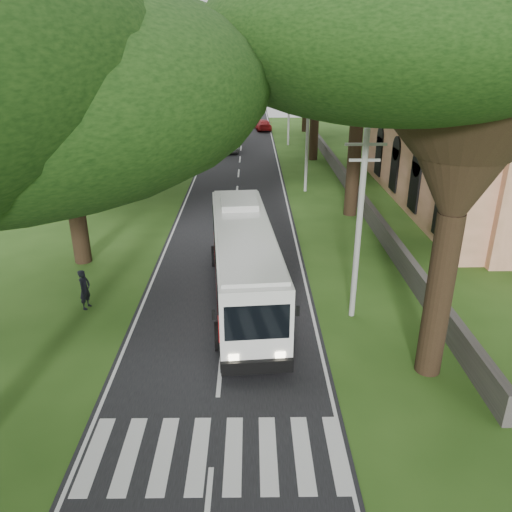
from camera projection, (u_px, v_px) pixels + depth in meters
ground at (217, 408)px, 16.18m from camera, size 140.00×140.00×0.00m
road at (237, 195)px, 39.19m from camera, size 8.00×120.00×0.04m
crosswalk at (213, 455)px, 14.34m from camera, size 8.00×3.00×0.01m
property_wall at (354, 190)px, 38.12m from camera, size 0.35×50.00×1.20m
church at (494, 139)px, 34.26m from camera, size 14.00×24.00×11.60m
pole_near at (359, 225)px, 20.12m from camera, size 1.60×0.24×8.00m
pole_mid at (307, 139)px, 38.53m from camera, size 1.60×0.24×8.00m
pole_far at (289, 108)px, 56.94m from camera, size 1.60×0.24×8.00m
tree_l_mida at (48, 18)px, 22.47m from camera, size 12.85×12.85×14.92m
tree_l_midb at (140, 30)px, 39.06m from camera, size 13.13×13.13×14.89m
tree_l_far at (164, 26)px, 55.30m from camera, size 14.30×14.30×15.93m
tree_r_mida at (365, 12)px, 29.70m from camera, size 12.49×12.49×15.59m
tree_r_midb at (319, 22)px, 46.21m from camera, size 15.27×15.27×16.21m
tree_r_far at (309, 25)px, 62.67m from camera, size 13.02×13.02×16.12m
coach_bus at (244, 260)px, 22.47m from camera, size 3.65×12.35×3.59m
distant_car_a at (232, 146)px, 54.34m from camera, size 1.51×3.62×1.22m
distant_car_b at (218, 132)px, 62.87m from camera, size 1.81×4.05×1.29m
distant_car_c at (263, 125)px, 68.38m from camera, size 2.60×5.18×1.44m
pedestrian at (85, 289)px, 22.01m from camera, size 0.58×0.75×1.84m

